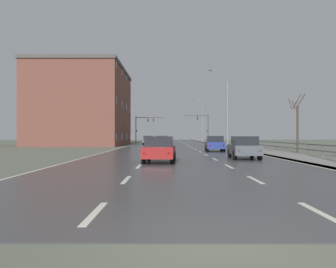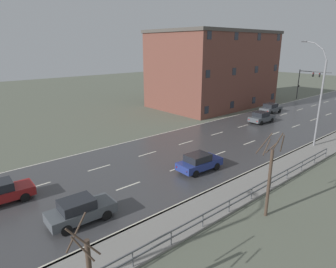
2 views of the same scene
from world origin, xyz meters
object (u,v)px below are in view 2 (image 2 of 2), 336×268
(car_far_right, at_px, (199,162))
(car_near_left, at_px, (0,192))
(street_lamp_midground, at_px, (319,97))
(brick_building, at_px, (213,69))
(car_mid_centre, at_px, (80,210))
(traffic_signal_left, at_px, (307,79))
(car_far_left, at_px, (271,108))
(car_near_right, at_px, (262,117))

(car_far_right, bearing_deg, car_near_left, -107.31)
(street_lamp_midground, xyz_separation_m, car_near_left, (-8.74, -28.40, -4.52))
(car_far_right, xyz_separation_m, car_near_left, (-5.22, -14.31, 0.00))
(brick_building, bearing_deg, car_mid_centre, -60.70)
(traffic_signal_left, relative_size, car_far_right, 1.45)
(car_far_left, height_order, car_far_right, same)
(car_near_right, bearing_deg, car_mid_centre, -76.55)
(brick_building, bearing_deg, traffic_signal_left, 64.15)
(street_lamp_midground, height_order, traffic_signal_left, street_lamp_midground)
(car_far_right, distance_m, brick_building, 30.75)
(car_near_right, xyz_separation_m, car_mid_centre, (6.18, -29.93, 0.00))
(traffic_signal_left, xyz_separation_m, car_far_left, (2.09, -16.14, -3.28))
(street_lamp_midground, height_order, car_near_left, street_lamp_midground)
(traffic_signal_left, bearing_deg, street_lamp_midground, -63.43)
(car_near_left, xyz_separation_m, brick_building, (-13.74, 37.86, 5.65))
(car_near_left, bearing_deg, traffic_signal_left, 98.16)
(car_far_left, xyz_separation_m, brick_building, (-10.82, -1.89, 5.65))
(brick_building, bearing_deg, car_far_right, -51.17)
(brick_building, bearing_deg, car_near_left, -70.05)
(traffic_signal_left, distance_m, car_near_right, 23.48)
(car_near_left, relative_size, brick_building, 0.20)
(car_far_left, relative_size, car_mid_centre, 0.98)
(street_lamp_midground, xyz_separation_m, car_near_right, (-9.18, 4.69, -4.52))
(car_near_left, bearing_deg, street_lamp_midground, 75.94)
(car_far_left, distance_m, car_far_right, 26.70)
(street_lamp_midground, relative_size, traffic_signal_left, 1.80)
(car_near_left, bearing_deg, car_far_left, 97.25)
(traffic_signal_left, relative_size, car_far_left, 1.48)
(traffic_signal_left, height_order, car_near_right, traffic_signal_left)
(car_far_left, bearing_deg, traffic_signal_left, 97.60)
(car_far_left, bearing_deg, car_mid_centre, -76.46)
(street_lamp_midground, bearing_deg, car_near_right, 152.97)
(car_near_left, bearing_deg, car_mid_centre, 31.86)
(traffic_signal_left, bearing_deg, car_far_right, -76.19)
(traffic_signal_left, bearing_deg, brick_building, -115.85)
(street_lamp_midground, bearing_deg, car_far_right, -104.03)
(car_far_left, distance_m, car_near_left, 39.85)
(car_near_right, height_order, car_mid_centre, same)
(street_lamp_midground, bearing_deg, traffic_signal_left, 116.57)
(traffic_signal_left, height_order, car_far_left, traffic_signal_left)
(car_far_right, xyz_separation_m, car_mid_centre, (0.52, -11.16, 0.00))
(street_lamp_midground, xyz_separation_m, car_mid_centre, (-3.00, -25.24, -4.52))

